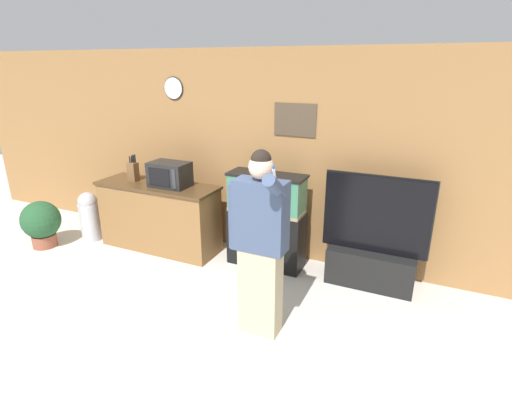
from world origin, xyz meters
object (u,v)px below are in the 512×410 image
at_px(counter_island, 160,216).
at_px(tv_on_stand, 372,254).
at_px(knife_block, 133,171).
at_px(aquarium_on_stand, 267,220).
at_px(person_standing, 260,243).
at_px(microwave, 170,174).
at_px(trash_bin, 89,215).
at_px(potted_plant, 41,222).

xyz_separation_m(counter_island, tv_on_stand, (2.79, 0.21, -0.08)).
relative_size(knife_block, tv_on_stand, 0.27).
distance_m(counter_island, aquarium_on_stand, 1.52).
relative_size(aquarium_on_stand, person_standing, 0.68).
bearing_deg(microwave, aquarium_on_stand, 7.05).
distance_m(counter_island, person_standing, 2.31).
xyz_separation_m(microwave, person_standing, (1.76, -1.10, -0.16)).
bearing_deg(aquarium_on_stand, counter_island, -174.06).
relative_size(tv_on_stand, trash_bin, 1.83).
bearing_deg(potted_plant, person_standing, -7.31).
xyz_separation_m(counter_island, knife_block, (-0.38, 0.00, 0.59)).
bearing_deg(knife_block, person_standing, -24.99).
bearing_deg(trash_bin, aquarium_on_stand, 7.67).
xyz_separation_m(knife_block, potted_plant, (-1.13, -0.65, -0.69)).
height_order(person_standing, trash_bin, person_standing).
xyz_separation_m(microwave, trash_bin, (-1.32, -0.19, -0.71)).
height_order(microwave, potted_plant, microwave).
xyz_separation_m(knife_block, tv_on_stand, (3.17, 0.21, -0.67)).
height_order(knife_block, person_standing, person_standing).
xyz_separation_m(person_standing, trash_bin, (-3.07, 0.91, -0.55)).
distance_m(microwave, potted_plant, 1.98).
bearing_deg(counter_island, trash_bin, -169.96).
bearing_deg(counter_island, microwave, -0.56).
bearing_deg(aquarium_on_stand, person_standing, -69.49).
bearing_deg(aquarium_on_stand, potted_plant, -165.00).
bearing_deg(aquarium_on_stand, knife_block, -175.26).
height_order(potted_plant, trash_bin, trash_bin).
bearing_deg(potted_plant, counter_island, 23.37).
relative_size(tv_on_stand, potted_plant, 1.99).
height_order(counter_island, aquarium_on_stand, aquarium_on_stand).
height_order(microwave, knife_block, knife_block).
bearing_deg(knife_block, aquarium_on_stand, 4.74).
bearing_deg(tv_on_stand, potted_plant, -168.66).
height_order(tv_on_stand, potted_plant, tv_on_stand).
bearing_deg(microwave, tv_on_stand, 4.72).
relative_size(person_standing, trash_bin, 2.48).
xyz_separation_m(microwave, knife_block, (-0.60, 0.00, -0.02)).
height_order(aquarium_on_stand, trash_bin, aquarium_on_stand).
relative_size(counter_island, knife_block, 4.72).
relative_size(microwave, tv_on_stand, 0.39).
xyz_separation_m(person_standing, potted_plant, (-3.49, 0.45, -0.55)).
bearing_deg(knife_block, microwave, -0.26).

